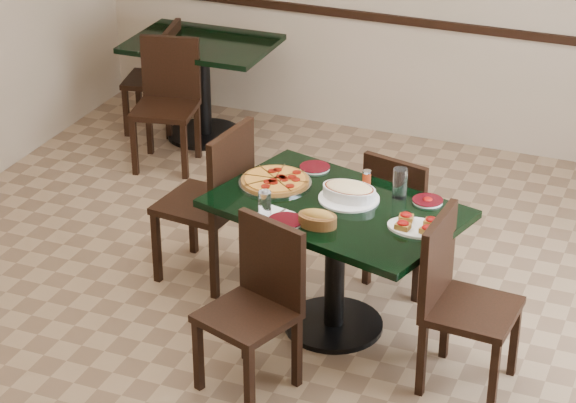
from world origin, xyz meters
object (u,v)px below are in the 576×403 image
at_px(chair_far, 402,214).
at_px(bruschetta_platter, 417,225).
at_px(pepperoni_pizza, 275,181).
at_px(main_table, 336,236).
at_px(back_table, 202,70).
at_px(chair_left, 215,195).
at_px(back_chair_near, 168,95).
at_px(lasagna_casserole, 349,192).
at_px(chair_right, 457,294).
at_px(chair_near, 258,298).
at_px(back_chair_left, 161,73).
at_px(bread_basket, 318,219).

height_order(chair_far, bruschetta_platter, chair_far).
bearing_deg(pepperoni_pizza, main_table, -16.70).
relative_size(back_table, chair_far, 1.24).
height_order(main_table, chair_left, chair_left).
height_order(back_chair_near, lasagna_casserole, back_chair_near).
distance_m(chair_left, pepperoni_pizza, 0.49).
bearing_deg(chair_right, chair_far, 36.78).
bearing_deg(chair_near, bruschetta_platter, 57.14).
distance_m(chair_far, bruschetta_platter, 0.77).
height_order(main_table, chair_near, chair_near).
bearing_deg(chair_far, main_table, 83.99).
distance_m(back_chair_left, pepperoni_pizza, 2.66).
height_order(pepperoni_pizza, bread_basket, bread_basket).
bearing_deg(back_chair_left, chair_far, 44.51).
distance_m(chair_near, chair_left, 1.05).
height_order(main_table, pepperoni_pizza, pepperoni_pizza).
bearing_deg(chair_left, lasagna_casserole, 86.00).
distance_m(chair_near, back_chair_left, 3.33).
relative_size(chair_left, lasagna_casserole, 3.00).
xyz_separation_m(back_table, back_chair_left, (-0.34, -0.01, -0.06)).
xyz_separation_m(chair_right, bread_basket, (-0.73, -0.01, 0.28)).
height_order(chair_far, chair_left, chair_left).
relative_size(chair_left, back_chair_left, 1.16).
bearing_deg(chair_far, back_chair_left, -19.33).
relative_size(back_chair_near, bruschetta_platter, 2.91).
bearing_deg(main_table, back_chair_left, 151.16).
height_order(back_chair_near, back_chair_left, back_chair_near).
bearing_deg(chair_near, bread_basket, 82.86).
height_order(back_table, back_chair_left, back_chair_left).
height_order(pepperoni_pizza, lasagna_casserole, lasagna_casserole).
bearing_deg(bruschetta_platter, chair_right, -25.94).
distance_m(chair_left, bread_basket, 0.97).
bearing_deg(back_chair_near, bread_basket, -56.90).
relative_size(chair_near, chair_left, 0.90).
xyz_separation_m(chair_right, chair_left, (-1.54, 0.47, 0.03)).
bearing_deg(back_table, chair_right, -43.27).
distance_m(main_table, chair_near, 0.63).
distance_m(pepperoni_pizza, lasagna_casserole, 0.43).
xyz_separation_m(lasagna_casserole, bruschetta_platter, (0.42, -0.18, -0.02)).
relative_size(back_chair_near, back_chair_left, 1.08).
distance_m(main_table, bruschetta_platter, 0.51).
xyz_separation_m(main_table, chair_far, (0.20, 0.56, -0.10)).
bearing_deg(bruschetta_platter, main_table, 170.48).
height_order(back_table, chair_far, chair_far).
distance_m(chair_right, bruschetta_platter, 0.39).
bearing_deg(lasagna_casserole, chair_left, 173.72).
bearing_deg(chair_near, back_chair_near, 146.07).
bearing_deg(pepperoni_pizza, chair_far, 36.50).
bearing_deg(main_table, chair_right, -2.60).
xyz_separation_m(chair_far, bread_basket, (-0.21, -0.80, 0.32)).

